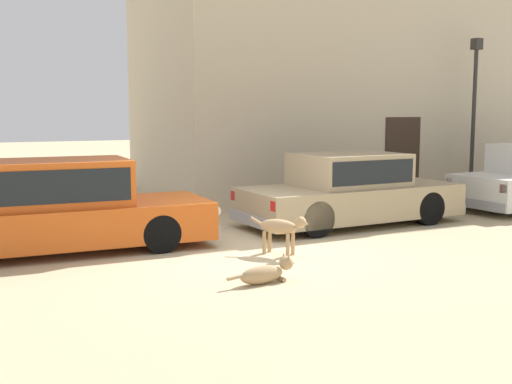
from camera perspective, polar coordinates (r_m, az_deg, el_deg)
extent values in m
plane|color=tan|center=(10.24, -1.52, -5.26)|extent=(80.00, 80.00, 0.00)
cube|color=#D15619|center=(10.50, -17.23, -2.73)|extent=(4.75, 1.91, 0.61)
cube|color=#D15619|center=(10.41, -17.63, 0.86)|extent=(2.21, 1.57, 0.72)
cube|color=black|center=(10.40, -17.63, 0.92)|extent=(2.04, 1.58, 0.50)
cube|color=#999BA0|center=(11.03, -5.09, -2.99)|extent=(0.18, 1.70, 0.20)
sphere|color=silver|center=(11.63, -6.04, -0.80)|extent=(0.20, 0.20, 0.20)
sphere|color=silver|center=(10.35, -3.74, -1.79)|extent=(0.20, 0.20, 0.20)
cylinder|color=black|center=(11.50, -10.66, -2.41)|extent=(0.63, 0.22, 0.62)
cylinder|color=black|center=(10.04, -8.68, -3.78)|extent=(0.63, 0.22, 0.62)
cube|color=tan|center=(12.56, 8.60, -0.83)|extent=(4.51, 1.99, 0.63)
cube|color=tan|center=(12.46, 8.50, 2.05)|extent=(2.10, 1.64, 0.64)
cube|color=black|center=(12.46, 8.50, 2.09)|extent=(1.94, 1.65, 0.45)
cube|color=#999BA0|center=(14.01, 15.83, -1.03)|extent=(0.19, 1.78, 0.20)
cube|color=#999BA0|center=(11.43, -0.32, -2.59)|extent=(0.19, 1.78, 0.20)
sphere|color=silver|center=(14.51, 13.98, 0.69)|extent=(0.20, 0.20, 0.20)
sphere|color=silver|center=(13.48, 18.11, 0.05)|extent=(0.20, 0.20, 0.20)
cube|color=red|center=(12.07, -2.06, -0.33)|extent=(0.05, 0.18, 0.18)
cube|color=red|center=(10.69, 1.64, -1.32)|extent=(0.05, 0.18, 0.18)
cylinder|color=black|center=(14.02, 11.00, -0.58)|extent=(0.67, 0.23, 0.66)
cylinder|color=black|center=(12.83, 15.54, -1.44)|extent=(0.67, 0.23, 0.66)
cylinder|color=black|center=(12.53, 1.48, -1.38)|extent=(0.67, 0.23, 0.66)
cylinder|color=black|center=(11.17, 5.57, -2.48)|extent=(0.67, 0.23, 0.66)
cube|color=#999BA0|center=(14.29, 19.36, -1.01)|extent=(0.21, 1.69, 0.20)
cube|color=red|center=(14.74, 17.28, 0.91)|extent=(0.05, 0.18, 0.18)
cube|color=red|center=(13.76, 21.73, 0.28)|extent=(0.05, 0.18, 0.18)
cylinder|color=black|center=(15.41, 19.36, -0.24)|extent=(0.63, 0.23, 0.62)
cube|color=beige|center=(20.23, 13.92, 14.82)|extent=(16.09, 5.57, 9.87)
cube|color=#38281E|center=(16.40, 13.24, 3.02)|extent=(1.10, 0.02, 2.10)
cylinder|color=tan|center=(8.43, 1.97, -7.81)|extent=(0.07, 0.11, 0.06)
cylinder|color=tan|center=(8.33, 2.45, -8.00)|extent=(0.07, 0.11, 0.06)
ellipsoid|color=tan|center=(8.20, 0.52, -7.58)|extent=(0.67, 0.27, 0.24)
sphere|color=tan|center=(8.38, 2.78, -6.51)|extent=(0.19, 0.19, 0.19)
cone|color=tan|center=(8.44, 3.33, -6.51)|extent=(0.12, 0.12, 0.11)
cone|color=tan|center=(8.41, 2.56, -5.86)|extent=(0.07, 0.07, 0.09)
cone|color=tan|center=(8.32, 3.01, -6.01)|extent=(0.07, 0.07, 0.09)
cylinder|color=tan|center=(7.99, -1.94, -7.84)|extent=(0.23, 0.07, 0.06)
cylinder|color=tan|center=(9.82, 3.39, -4.72)|extent=(0.06, 0.06, 0.36)
cylinder|color=tan|center=(9.67, 2.92, -4.91)|extent=(0.06, 0.06, 0.36)
cylinder|color=tan|center=(10.01, 1.25, -4.48)|extent=(0.06, 0.06, 0.36)
cylinder|color=tan|center=(9.86, 0.76, -4.66)|extent=(0.06, 0.06, 0.36)
ellipsoid|color=tan|center=(9.79, 2.08, -3.18)|extent=(0.55, 0.66, 0.23)
sphere|color=tan|center=(9.60, 4.11, -2.79)|extent=(0.18, 0.18, 0.18)
cone|color=tan|center=(9.56, 4.61, -2.92)|extent=(0.14, 0.14, 0.10)
cone|color=tan|center=(9.63, 4.25, -2.27)|extent=(0.09, 0.09, 0.08)
cone|color=tan|center=(9.54, 3.97, -2.37)|extent=(0.09, 0.09, 0.08)
cylinder|color=tan|center=(9.97, 0.06, -2.68)|extent=(0.17, 0.21, 0.14)
cylinder|color=#2D2B28|center=(16.99, 19.26, 5.80)|extent=(0.10, 0.10, 3.79)
cube|color=#2D2B28|center=(17.07, 19.55, 12.64)|extent=(0.22, 0.22, 0.28)
sphere|color=silver|center=(17.07, 19.55, 12.64)|extent=(0.18, 0.18, 0.18)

